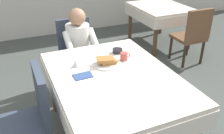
# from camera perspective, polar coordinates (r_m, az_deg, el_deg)

# --- Properties ---
(dining_table_main) EXTENTS (1.12, 1.52, 0.74)m
(dining_table_main) POSITION_cam_1_polar(r_m,az_deg,el_deg) (2.34, 0.44, -3.75)
(dining_table_main) COLOR silver
(dining_table_main) RESTS_ON ground
(chair_diner) EXTENTS (0.44, 0.45, 0.93)m
(chair_diner) POSITION_cam_1_polar(r_m,az_deg,el_deg) (3.37, -8.20, 4.07)
(chair_diner) COLOR #384251
(chair_diner) RESTS_ON ground
(diner_person) EXTENTS (0.40, 0.43, 1.12)m
(diner_person) POSITION_cam_1_polar(r_m,az_deg,el_deg) (3.18, -7.58, 5.31)
(diner_person) COLOR silver
(diner_person) RESTS_ON ground
(chair_left_side) EXTENTS (0.45, 0.44, 0.93)m
(chair_left_side) POSITION_cam_1_polar(r_m,az_deg,el_deg) (2.27, -17.99, -10.29)
(chair_left_side) COLOR #384251
(chair_left_side) RESTS_ON ground
(plate_breakfast) EXTENTS (0.28, 0.28, 0.02)m
(plate_breakfast) POSITION_cam_1_polar(r_m,az_deg,el_deg) (2.47, -1.22, 0.71)
(plate_breakfast) COLOR white
(plate_breakfast) RESTS_ON dining_table_main
(breakfast_stack) EXTENTS (0.20, 0.16, 0.06)m
(breakfast_stack) POSITION_cam_1_polar(r_m,az_deg,el_deg) (2.46, -1.22, 1.55)
(breakfast_stack) COLOR #A36B33
(breakfast_stack) RESTS_ON plate_breakfast
(cup_coffee) EXTENTS (0.11, 0.08, 0.08)m
(cup_coffee) POSITION_cam_1_polar(r_m,az_deg,el_deg) (2.55, 2.80, 2.44)
(cup_coffee) COLOR #B24C42
(cup_coffee) RESTS_ON dining_table_main
(bowl_butter) EXTENTS (0.11, 0.11, 0.04)m
(bowl_butter) POSITION_cam_1_polar(r_m,az_deg,el_deg) (2.72, 1.28, 3.76)
(bowl_butter) COLOR black
(bowl_butter) RESTS_ON dining_table_main
(syrup_pitcher) EXTENTS (0.08, 0.08, 0.07)m
(syrup_pitcher) POSITION_cam_1_polar(r_m,az_deg,el_deg) (2.45, -8.36, 0.87)
(syrup_pitcher) COLOR silver
(syrup_pitcher) RESTS_ON dining_table_main
(fork_left_of_plate) EXTENTS (0.02, 0.18, 0.00)m
(fork_left_of_plate) POSITION_cam_1_polar(r_m,az_deg,el_deg) (2.40, -5.23, -0.44)
(fork_left_of_plate) COLOR silver
(fork_left_of_plate) RESTS_ON dining_table_main
(knife_right_of_plate) EXTENTS (0.03, 0.20, 0.00)m
(knife_right_of_plate) POSITION_cam_1_polar(r_m,az_deg,el_deg) (2.53, 2.94, 1.20)
(knife_right_of_plate) COLOR silver
(knife_right_of_plate) RESTS_ON dining_table_main
(spoon_near_edge) EXTENTS (0.15, 0.04, 0.00)m
(spoon_near_edge) POSITION_cam_1_polar(r_m,az_deg,el_deg) (2.22, 1.90, -2.90)
(spoon_near_edge) COLOR silver
(spoon_near_edge) RESTS_ON dining_table_main
(napkin_folded) EXTENTS (0.17, 0.12, 0.01)m
(napkin_folded) POSITION_cam_1_polar(r_m,az_deg,el_deg) (2.29, -6.78, -2.05)
(napkin_folded) COLOR #334C7F
(napkin_folded) RESTS_ON dining_table_main
(background_table_far) EXTENTS (0.92, 1.12, 0.74)m
(background_table_far) POSITION_cam_1_polar(r_m,az_deg,el_deg) (4.79, 11.02, 12.31)
(background_table_far) COLOR silver
(background_table_far) RESTS_ON ground
(background_chair_empty) EXTENTS (0.44, 0.45, 0.93)m
(background_chair_empty) POSITION_cam_1_polar(r_m,az_deg,el_deg) (4.11, 18.22, 7.39)
(background_chair_empty) COLOR brown
(background_chair_empty) RESTS_ON ground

